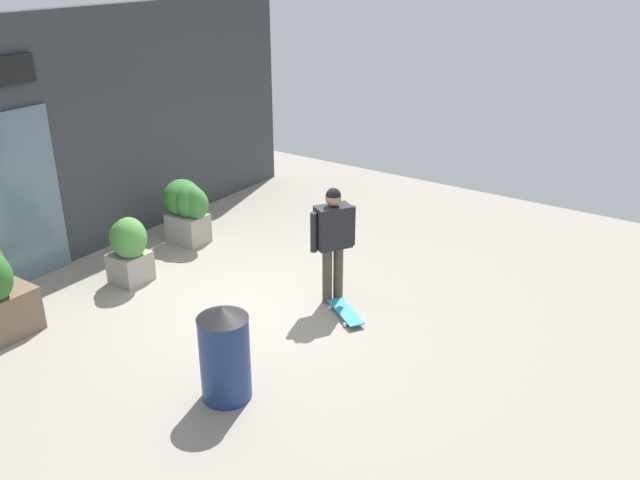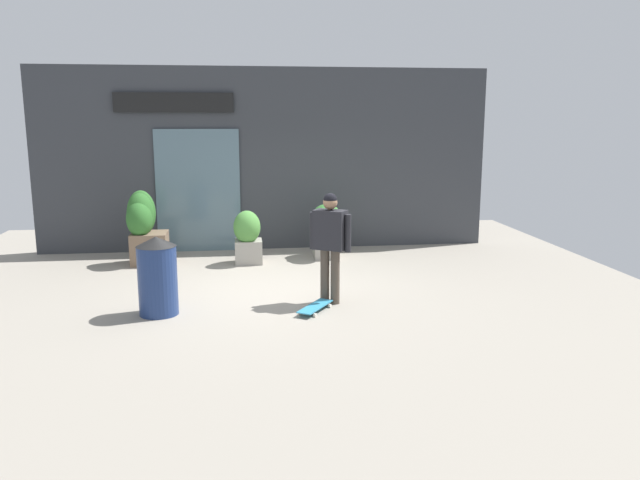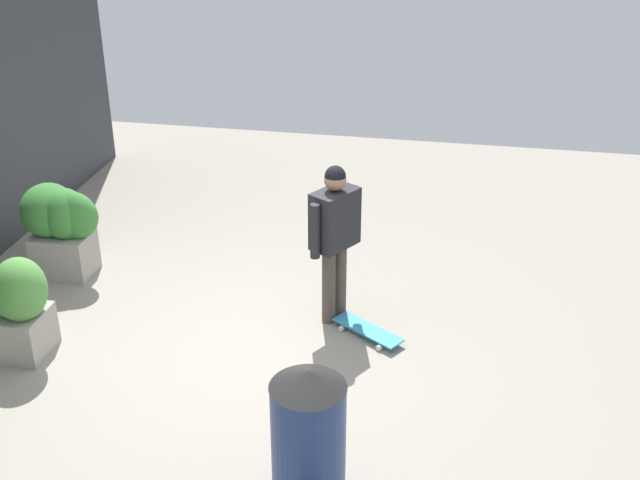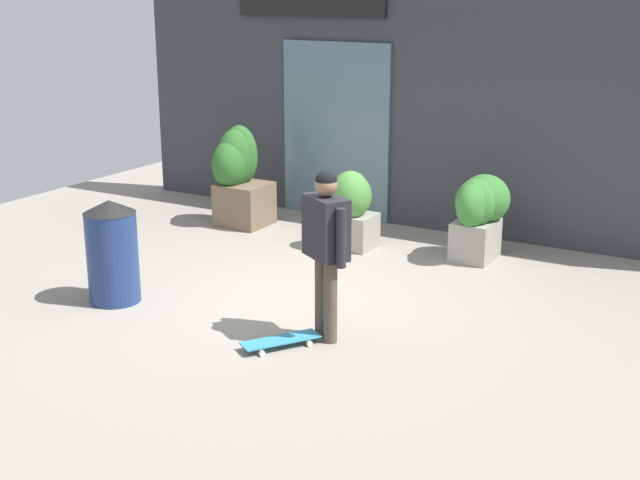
{
  "view_description": "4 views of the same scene",
  "coord_description": "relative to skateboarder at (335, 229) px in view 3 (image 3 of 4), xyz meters",
  "views": [
    {
      "loc": [
        -5.97,
        -5.17,
        4.38
      ],
      "look_at": [
        0.6,
        -0.69,
        0.91
      ],
      "focal_mm": 37.91,
      "sensor_mm": 36.0,
      "label": 1
    },
    {
      "loc": [
        -0.52,
        -9.39,
        2.63
      ],
      "look_at": [
        0.6,
        -0.69,
        0.91
      ],
      "focal_mm": 35.02,
      "sensor_mm": 36.0,
      "label": 2
    },
    {
      "loc": [
        -6.01,
        -1.95,
        4.29
      ],
      "look_at": [
        0.6,
        -0.69,
        0.91
      ],
      "focal_mm": 45.91,
      "sensor_mm": 36.0,
      "label": 3
    },
    {
      "loc": [
        4.42,
        -7.27,
        3.17
      ],
      "look_at": [
        0.6,
        -0.69,
        0.91
      ],
      "focal_mm": 48.65,
      "sensor_mm": 36.0,
      "label": 4
    }
  ],
  "objects": [
    {
      "name": "planter_box_right",
      "position": [
        0.36,
        2.99,
        -0.37
      ],
      "size": [
        0.6,
        0.86,
        1.01
      ],
      "color": "gray",
      "rests_on": "ground_plane"
    },
    {
      "name": "ground_plane",
      "position": [
        -0.73,
        0.8,
        -0.97
      ],
      "size": [
        12.0,
        12.0,
        0.0
      ],
      "primitive_type": "plane",
      "color": "gray"
    },
    {
      "name": "trash_bin",
      "position": [
        -2.38,
        -0.23,
        -0.43
      ],
      "size": [
        0.54,
        0.54,
        1.08
      ],
      "color": "navy",
      "rests_on": "ground_plane"
    },
    {
      "name": "planter_box_mid",
      "position": [
        -1.14,
        2.64,
        -0.42
      ],
      "size": [
        0.51,
        0.57,
        0.98
      ],
      "color": "gray",
      "rests_on": "ground_plane"
    },
    {
      "name": "skateboard",
      "position": [
        -0.26,
        -0.37,
        -0.91
      ],
      "size": [
        0.57,
        0.73,
        0.08
      ],
      "rotation": [
        0.0,
        0.0,
        -2.15
      ],
      "color": "teal",
      "rests_on": "ground_plane"
    },
    {
      "name": "skateboarder",
      "position": [
        0.0,
        0.0,
        0.0
      ],
      "size": [
        0.55,
        0.46,
        1.59
      ],
      "rotation": [
        0.0,
        0.0,
        -2.12
      ],
      "color": "#4C4238",
      "rests_on": "ground_plane"
    }
  ]
}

